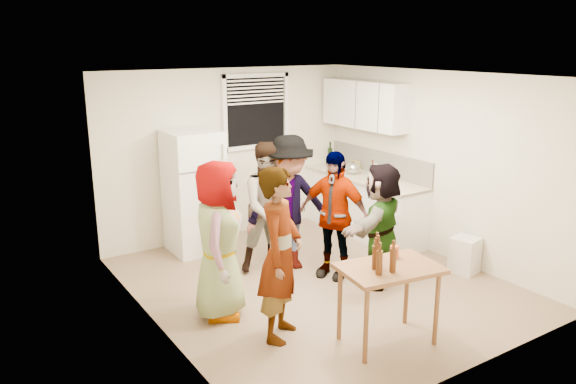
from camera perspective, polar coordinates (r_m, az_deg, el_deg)
room at (r=6.95m, az=2.97°, el=-9.28°), size 4.00×4.50×2.50m
window at (r=8.50m, az=-3.26°, el=8.18°), size 1.12×0.10×1.06m
refrigerator at (r=7.86m, az=-9.53°, el=0.01°), size 0.70×0.70×1.70m
counter_lower at (r=8.65m, az=7.63°, el=-1.43°), size 0.60×2.20×0.86m
countertop at (r=8.53m, az=7.74°, el=1.47°), size 0.64×2.22×0.04m
backsplash at (r=8.68m, az=9.21°, el=2.99°), size 0.03×2.20×0.36m
upper_cabinets at (r=8.59m, az=7.77°, el=8.81°), size 0.34×1.60×0.70m
kettle at (r=8.65m, az=6.59°, el=1.83°), size 0.27×0.24×0.21m
paper_towel at (r=8.34m, az=8.70°, el=1.27°), size 0.11×0.11×0.23m
wine_bottle at (r=9.25m, az=4.27°, el=2.75°), size 0.07×0.07×0.29m
beer_bottle_counter at (r=8.25m, az=8.52°, el=1.12°), size 0.06×0.06×0.23m
blue_cup at (r=8.00m, az=9.78°, el=0.63°), size 0.08×0.08×0.11m
picture_frame at (r=8.98m, az=6.99°, el=2.74°), size 0.02×0.16×0.13m
trash_bin at (r=7.53m, az=17.54°, el=-5.98°), size 0.37×0.37×0.46m
serving_table at (r=5.81m, az=9.92°, el=-14.71°), size 1.02×0.76×0.79m
beer_bottle_table at (r=5.38m, az=9.02°, el=-7.72°), size 0.06×0.06×0.25m
red_cup at (r=5.69m, az=10.72°, el=-6.52°), size 0.09×0.09×0.12m
guest_grey at (r=6.27m, az=-6.81°, el=-12.19°), size 1.88×1.63×0.54m
guest_stripe at (r=5.83m, az=-0.76°, el=-14.33°), size 1.63×1.72×0.42m
guest_back_left at (r=7.38m, az=-1.72°, el=-7.77°), size 1.08×1.78×0.63m
guest_back_right at (r=7.41m, az=0.08°, el=-7.66°), size 1.53×1.97×0.65m
guest_black at (r=7.21m, az=4.52°, el=-8.40°), size 1.85×1.54×0.39m
guest_orange at (r=7.04m, az=9.15°, el=-9.12°), size 1.93×1.98×0.45m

